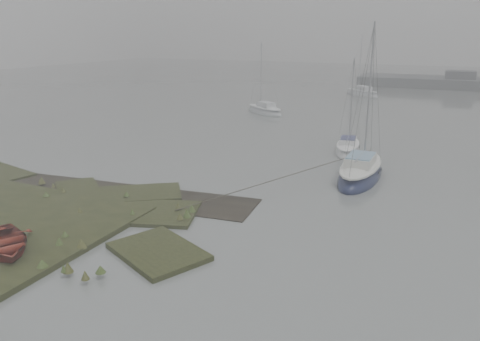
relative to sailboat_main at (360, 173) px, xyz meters
name	(u,v)px	position (x,y,z in m)	size (l,w,h in m)	color
ground	(339,119)	(-5.42, 18.01, -0.28)	(160.00, 160.00, 0.00)	slate
sailboat_main	(360,173)	(0.00, 0.00, 0.00)	(2.15, 6.42, 9.04)	#111737
sailboat_white	(348,149)	(-1.93, 5.67, -0.07)	(2.20, 4.92, 6.70)	silver
sailboat_far_a	(265,111)	(-12.82, 17.72, -0.05)	(5.39, 4.37, 7.49)	#ABB2B5
sailboat_far_c	(362,94)	(-6.59, 35.45, -0.03)	(5.59, 5.06, 8.04)	silver
dinghy	(4,243)	(-9.84, -14.95, 0.27)	(2.27, 3.18, 0.66)	maroon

